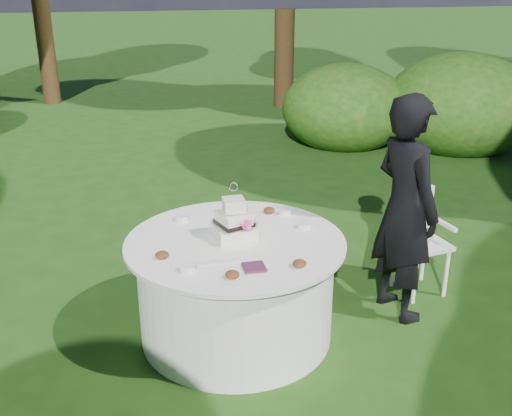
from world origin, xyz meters
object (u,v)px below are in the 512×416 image
Objects in this scene: guest at (405,209)px; table at (236,288)px; napkins at (254,267)px; cake at (234,223)px; chair at (418,232)px.

table is at bearing 79.49° from guest.
guest reaches higher than napkins.
napkins is 1.37m from guest.
cake is (-0.03, 0.49, 0.10)m from napkins.
chair is at bearing 12.45° from table.
chair is (0.30, 0.31, -0.36)m from guest.
chair is at bearing 11.10° from cake.
chair is at bearing -56.62° from guest.
guest is 0.56m from chair.
napkins is at bearing 98.83° from guest.
table is (-1.31, -0.04, -0.49)m from guest.
table is (-0.03, 0.45, -0.39)m from napkins.
guest is at bearing -134.16° from chair.
cake is 1.68m from chair.
cake is at bearing 77.73° from guest.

